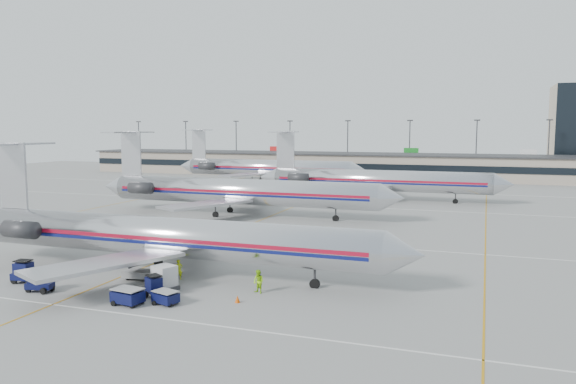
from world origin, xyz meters
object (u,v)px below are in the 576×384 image
at_px(jet_foreground, 162,236).
at_px(uld_container, 164,278).
at_px(belt_loader, 148,272).
at_px(tug_center, 38,282).
at_px(jet_second_row, 235,191).

relative_size(jet_foreground, uld_container, 18.57).
distance_m(uld_container, belt_loader, 3.88).
height_order(jet_foreground, belt_loader, jet_foreground).
relative_size(tug_center, uld_container, 0.93).
distance_m(tug_center, belt_loader, 8.57).
bearing_deg(uld_container, tug_center, -137.61).
height_order(jet_foreground, tug_center, jet_foreground).
height_order(tug_center, belt_loader, belt_loader).
xyz_separation_m(jet_second_row, tug_center, (1.82, -41.06, -2.90)).
bearing_deg(tug_center, uld_container, 7.98).
height_order(jet_second_row, belt_loader, jet_second_row).
bearing_deg(tug_center, belt_loader, 30.52).
bearing_deg(jet_second_row, tug_center, -87.46).
distance_m(jet_foreground, jet_second_row, 33.68).
bearing_deg(jet_second_row, jet_foreground, -76.34).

